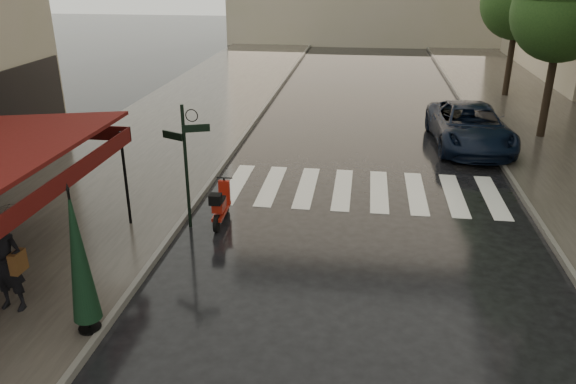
# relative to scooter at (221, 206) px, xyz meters

# --- Properties ---
(ground) EXTENTS (120.00, 120.00, 0.00)m
(ground) POSITION_rel_scooter_xyz_m (0.49, -3.32, -0.47)
(ground) COLOR black
(ground) RESTS_ON ground
(sidewalk_near) EXTENTS (6.00, 60.00, 0.12)m
(sidewalk_near) POSITION_rel_scooter_xyz_m (-4.01, 8.68, -0.41)
(sidewalk_near) COLOR #38332D
(sidewalk_near) RESTS_ON ground
(sidewalk_far) EXTENTS (5.50, 60.00, 0.12)m
(sidewalk_far) POSITION_rel_scooter_xyz_m (10.74, 8.68, -0.41)
(sidewalk_far) COLOR #38332D
(sidewalk_far) RESTS_ON ground
(curb_near) EXTENTS (0.12, 60.00, 0.16)m
(curb_near) POSITION_rel_scooter_xyz_m (-0.96, 8.68, -0.40)
(curb_near) COLOR #595651
(curb_near) RESTS_ON ground
(curb_far) EXTENTS (0.12, 60.00, 0.16)m
(curb_far) POSITION_rel_scooter_xyz_m (7.94, 8.68, -0.40)
(curb_far) COLOR #595651
(curb_far) RESTS_ON ground
(crosswalk) EXTENTS (7.85, 3.20, 0.01)m
(crosswalk) POSITION_rel_scooter_xyz_m (3.46, 2.68, -0.47)
(crosswalk) COLOR silver
(crosswalk) RESTS_ON ground
(signpost) EXTENTS (1.17, 0.29, 3.10)m
(signpost) POSITION_rel_scooter_xyz_m (-0.70, -0.32, 1.36)
(signpost) COLOR black
(signpost) RESTS_ON ground
(scooter) EXTENTS (0.41, 1.55, 1.02)m
(scooter) POSITION_rel_scooter_xyz_m (0.00, 0.00, 0.00)
(scooter) COLOR black
(scooter) RESTS_ON ground
(parked_car) EXTENTS (2.70, 5.44, 1.48)m
(parked_car) POSITION_rel_scooter_xyz_m (7.17, 7.39, 0.27)
(parked_car) COLOR black
(parked_car) RESTS_ON ground
(parasol_front) EXTENTS (0.49, 0.49, 2.73)m
(parasol_front) POSITION_rel_scooter_xyz_m (-1.16, -4.82, 1.11)
(parasol_front) COLOR black
(parasol_front) RESTS_ON sidewalk_near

